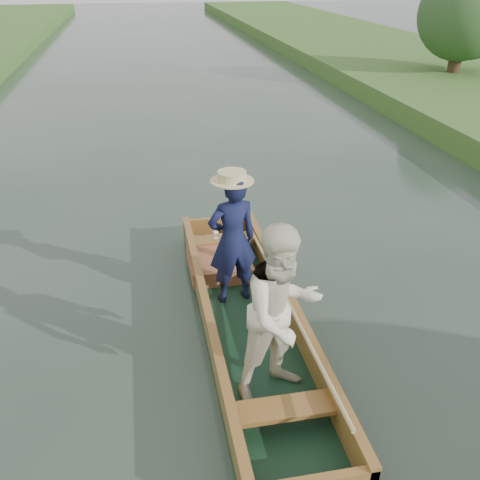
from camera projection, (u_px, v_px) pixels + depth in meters
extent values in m
plane|color=#283D30|center=(249.00, 331.00, 6.53)|extent=(120.00, 120.00, 0.00)
cylinder|color=#47331E|center=(455.00, 59.00, 18.39)|extent=(0.44, 0.44, 2.04)
sphere|color=#25471C|center=(463.00, 15.00, 17.74)|extent=(2.96, 2.96, 2.96)
sphere|color=#25471C|center=(472.00, 26.00, 18.28)|extent=(2.20, 2.20, 2.20)
cube|color=#13321E|center=(249.00, 328.00, 6.51)|extent=(1.10, 5.00, 0.08)
cube|color=olive|center=(207.00, 320.00, 6.33)|extent=(0.08, 5.00, 0.32)
cube|color=olive|center=(290.00, 310.00, 6.50)|extent=(0.08, 5.00, 0.32)
cube|color=olive|center=(218.00, 227.00, 8.56)|extent=(1.10, 0.08, 0.32)
cube|color=olive|center=(207.00, 307.00, 6.25)|extent=(0.10, 5.00, 0.04)
cube|color=olive|center=(291.00, 298.00, 6.42)|extent=(0.10, 5.00, 0.04)
cube|color=olive|center=(224.00, 239.00, 8.04)|extent=(0.94, 0.30, 0.05)
cube|color=olive|center=(284.00, 408.00, 5.00)|extent=(0.94, 0.30, 0.05)
imported|color=#121639|center=(232.00, 240.00, 6.63)|extent=(0.69, 0.51, 1.72)
cylinder|color=beige|center=(232.00, 178.00, 6.25)|extent=(0.52, 0.52, 0.12)
imported|color=#EBE3C7|center=(282.00, 314.00, 5.12)|extent=(1.10, 0.99, 1.87)
cube|color=#A23C34|center=(219.00, 264.00, 7.61)|extent=(0.85, 0.90, 0.22)
sphere|color=tan|center=(238.00, 252.00, 7.47)|extent=(0.18, 0.18, 0.18)
sphere|color=tan|center=(238.00, 244.00, 7.40)|extent=(0.13, 0.13, 0.13)
sphere|color=tan|center=(234.00, 241.00, 7.36)|extent=(0.05, 0.05, 0.05)
sphere|color=tan|center=(241.00, 240.00, 7.38)|extent=(0.05, 0.05, 0.05)
sphere|color=tan|center=(238.00, 247.00, 7.36)|extent=(0.05, 0.05, 0.05)
sphere|color=tan|center=(232.00, 252.00, 7.43)|extent=(0.06, 0.06, 0.06)
sphere|color=tan|center=(244.00, 251.00, 7.45)|extent=(0.06, 0.06, 0.06)
sphere|color=tan|center=(235.00, 258.00, 7.47)|extent=(0.07, 0.07, 0.07)
sphere|color=tan|center=(241.00, 258.00, 7.49)|extent=(0.07, 0.07, 0.07)
cylinder|color=silver|center=(216.00, 238.00, 8.01)|extent=(0.07, 0.07, 0.01)
cylinder|color=silver|center=(216.00, 236.00, 7.99)|extent=(0.01, 0.01, 0.08)
ellipsoid|color=silver|center=(215.00, 232.00, 7.96)|extent=(0.09, 0.09, 0.05)
cylinder|color=tan|center=(284.00, 294.00, 6.42)|extent=(0.04, 4.47, 0.20)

